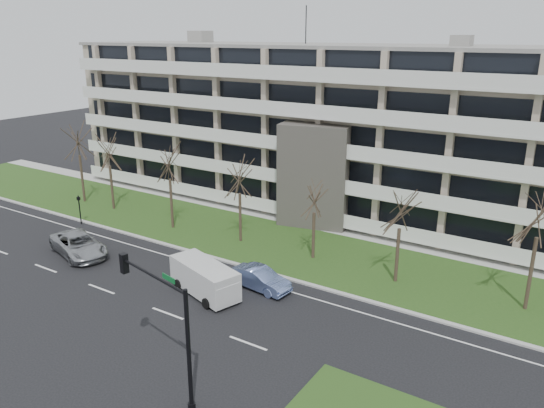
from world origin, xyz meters
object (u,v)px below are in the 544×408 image
Objects in this scene: silver_pickup at (78,245)px; traffic_signal at (164,316)px; pedestrian_signal at (79,206)px; white_van at (205,277)px; blue_sedan at (260,279)px.

traffic_signal is (17.17, -8.33, 3.21)m from silver_pickup.
pedestrian_signal is (-5.58, 4.58, 0.87)m from silver_pickup.
white_van is at bearing 131.68° from traffic_signal.
silver_pickup is at bearing 106.96° from blue_sedan.
traffic_signal is (2.31, -11.16, 3.32)m from blue_sedan.
silver_pickup is at bearing -57.59° from pedestrian_signal.
traffic_signal reaches higher than pedestrian_signal.
silver_pickup is 1.36× the size of blue_sedan.
pedestrian_signal is (-17.90, 4.32, 0.44)m from white_van.
pedestrian_signal is at bearing 162.68° from traffic_signal.
white_van is (-2.54, -2.57, 0.53)m from blue_sedan.
pedestrian_signal is (-22.75, 12.91, -2.35)m from traffic_signal.
white_van is at bearing 141.59° from blue_sedan.
white_van is 0.92× the size of traffic_signal.
silver_pickup is 0.96× the size of traffic_signal.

